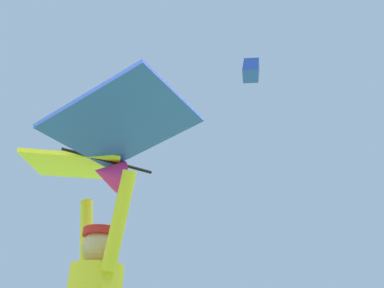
{
  "coord_description": "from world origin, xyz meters",
  "views": [
    {
      "loc": [
        1.97,
        -1.73,
        0.91
      ],
      "look_at": [
        -0.05,
        0.98,
        2.69
      ],
      "focal_mm": 36.19,
      "sensor_mm": 36.0,
      "label": 1
    }
  ],
  "objects": [
    {
      "name": "held_stunt_kite",
      "position": [
        -0.07,
        -0.11,
        2.16
      ],
      "size": [
        1.79,
        1.2,
        0.41
      ],
      "color": "black"
    },
    {
      "name": "distant_kite_blue_overhead_distant",
      "position": [
        -4.64,
        11.96,
        12.87
      ],
      "size": [
        1.04,
        1.35,
        1.43
      ],
      "color": "blue"
    }
  ]
}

